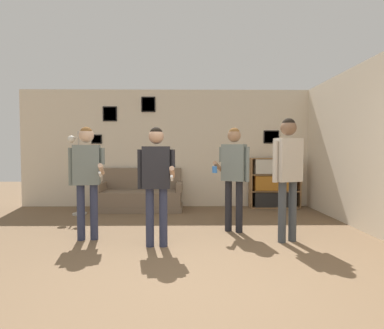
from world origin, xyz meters
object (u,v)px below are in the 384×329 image
(floor_lamp, at_px, (79,160))
(bookshelf, at_px, (275,183))
(couch, at_px, (141,196))
(person_watcher_holding_cup, at_px, (234,168))
(person_spectator_near_bookshelf, at_px, (288,166))
(person_player_foreground_left, at_px, (87,171))
(person_player_foreground_center, at_px, (156,174))

(floor_lamp, bearing_deg, bookshelf, 9.69)
(floor_lamp, bearing_deg, couch, 24.03)
(floor_lamp, xyz_separation_m, person_watcher_holding_cup, (2.92, -1.34, -0.10))
(floor_lamp, height_order, person_spectator_near_bookshelf, person_spectator_near_bookshelf)
(couch, bearing_deg, person_spectator_near_bookshelf, -44.42)
(couch, height_order, floor_lamp, floor_lamp)
(bookshelf, bearing_deg, person_spectator_near_bookshelf, -102.31)
(couch, relative_size, person_player_foreground_left, 1.12)
(person_player_foreground_left, distance_m, person_player_foreground_center, 1.07)
(floor_lamp, height_order, person_watcher_holding_cup, floor_lamp)
(person_player_foreground_center, bearing_deg, bookshelf, 49.38)
(couch, relative_size, person_spectator_near_bookshelf, 1.05)
(couch, distance_m, person_watcher_holding_cup, 2.66)
(person_player_foreground_center, xyz_separation_m, person_watcher_holding_cup, (1.14, 0.73, 0.04))
(couch, relative_size, bookshelf, 1.62)
(bookshelf, height_order, person_player_foreground_left, person_player_foreground_left)
(bookshelf, height_order, floor_lamp, floor_lamp)
(person_player_foreground_left, height_order, person_spectator_near_bookshelf, person_spectator_near_bookshelf)
(couch, distance_m, person_player_foreground_center, 2.75)
(bookshelf, bearing_deg, couch, -176.29)
(person_spectator_near_bookshelf, bearing_deg, person_watcher_holding_cup, 141.43)
(person_watcher_holding_cup, bearing_deg, floor_lamp, 155.41)
(person_player_foreground_center, bearing_deg, person_spectator_near_bookshelf, 6.03)
(floor_lamp, relative_size, person_spectator_near_bookshelf, 0.98)
(couch, xyz_separation_m, floor_lamp, (-1.16, -0.52, 0.81))
(bookshelf, distance_m, person_player_foreground_center, 3.69)
(floor_lamp, bearing_deg, person_watcher_holding_cup, -24.59)
(couch, relative_size, person_watcher_holding_cup, 1.11)
(person_player_foreground_left, xyz_separation_m, person_spectator_near_bookshelf, (2.85, -0.12, 0.08))
(couch, bearing_deg, person_player_foreground_center, -76.46)
(couch, height_order, person_player_foreground_center, person_player_foreground_center)
(person_player_foreground_left, height_order, person_player_foreground_center, person_player_foreground_left)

